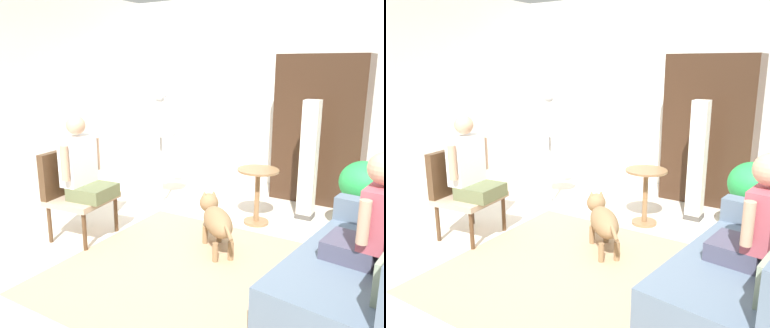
% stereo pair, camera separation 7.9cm
% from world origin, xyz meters
% --- Properties ---
extents(ground_plane, '(7.00, 7.00, 0.00)m').
position_xyz_m(ground_plane, '(0.00, 0.00, 0.00)').
color(ground_plane, beige).
extents(back_wall, '(6.31, 0.12, 2.84)m').
position_xyz_m(back_wall, '(0.00, 2.98, 1.42)').
color(back_wall, silver).
rests_on(back_wall, ground).
extents(left_wall, '(0.12, 6.43, 2.84)m').
position_xyz_m(left_wall, '(-2.91, 0.30, 1.42)').
color(left_wall, silver).
rests_on(left_wall, ground).
extents(area_rug, '(2.55, 2.26, 0.01)m').
position_xyz_m(area_rug, '(0.15, -0.10, 0.00)').
color(area_rug, tan).
rests_on(area_rug, ground).
extents(couch, '(1.15, 1.80, 0.82)m').
position_xyz_m(couch, '(1.48, 0.09, 0.29)').
color(couch, slate).
rests_on(couch, ground).
extents(armchair, '(0.62, 0.69, 0.95)m').
position_xyz_m(armchair, '(-1.49, -0.05, 0.55)').
color(armchair, '#4C331E').
rests_on(armchair, ground).
extents(person_on_couch, '(0.48, 0.53, 0.83)m').
position_xyz_m(person_on_couch, '(1.44, 0.07, 0.76)').
color(person_on_couch, '#47465C').
extents(person_on_armchair, '(0.50, 0.56, 0.86)m').
position_xyz_m(person_on_armchair, '(-1.34, -0.03, 0.79)').
color(person_on_armchair, '#616945').
extents(round_end_table, '(0.48, 0.48, 0.66)m').
position_xyz_m(round_end_table, '(0.08, 1.29, 0.42)').
color(round_end_table, olive).
rests_on(round_end_table, ground).
extents(dog, '(0.67, 0.72, 0.53)m').
position_xyz_m(dog, '(-0.01, 0.44, 0.32)').
color(dog, olive).
rests_on(dog, ground).
extents(bird_cage_stand, '(0.39, 0.39, 1.52)m').
position_xyz_m(bird_cage_stand, '(-1.24, 1.23, 0.78)').
color(bird_cage_stand, silver).
rests_on(bird_cage_stand, ground).
extents(potted_plant, '(0.51, 0.51, 0.84)m').
position_xyz_m(potted_plant, '(1.18, 1.53, 0.56)').
color(potted_plant, beige).
rests_on(potted_plant, ground).
extents(column_lamp, '(0.20, 0.20, 1.43)m').
position_xyz_m(column_lamp, '(0.52, 1.77, 0.71)').
color(column_lamp, '#4C4742').
rests_on(column_lamp, ground).
extents(armoire_cabinet, '(1.15, 0.56, 1.96)m').
position_xyz_m(armoire_cabinet, '(0.44, 2.57, 0.98)').
color(armoire_cabinet, '#382316').
rests_on(armoire_cabinet, ground).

